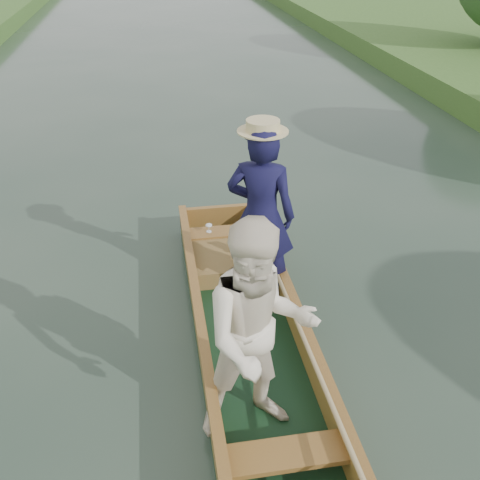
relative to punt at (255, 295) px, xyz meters
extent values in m
plane|color=#283D30|center=(-0.01, 0.21, -0.82)|extent=(120.00, 120.00, 0.00)
cube|color=#13321A|center=(-0.01, 0.21, -0.78)|extent=(1.10, 5.00, 0.08)
cube|color=olive|center=(-0.52, 0.21, -0.58)|extent=(0.08, 5.00, 0.32)
cube|color=olive|center=(0.50, 0.21, -0.58)|extent=(0.08, 5.00, 0.32)
cube|color=olive|center=(-0.01, 2.67, -0.58)|extent=(1.10, 0.08, 0.32)
cube|color=olive|center=(-0.52, 0.21, -0.40)|extent=(0.10, 5.00, 0.04)
cube|color=olive|center=(0.50, 0.21, -0.40)|extent=(0.10, 5.00, 0.04)
cube|color=olive|center=(-0.01, 2.11, -0.52)|extent=(0.94, 0.30, 0.05)
cube|color=olive|center=(-0.01, -1.39, -0.52)|extent=(0.94, 0.30, 0.05)
imported|color=#131138|center=(0.26, 1.02, 0.29)|extent=(0.89, 0.74, 2.07)
cylinder|color=beige|center=(0.26, 1.02, 1.29)|extent=(0.52, 0.52, 0.12)
imported|color=white|center=(-0.13, -0.85, 0.27)|extent=(1.03, 0.83, 2.01)
cube|color=#995531|center=(-0.03, 1.61, -0.63)|extent=(0.85, 0.90, 0.22)
sphere|color=tan|center=(0.21, 1.51, -0.42)|extent=(0.18, 0.18, 0.18)
sphere|color=tan|center=(0.21, 1.50, -0.29)|extent=(0.13, 0.13, 0.13)
sphere|color=tan|center=(0.16, 1.50, -0.24)|extent=(0.05, 0.05, 0.05)
sphere|color=tan|center=(0.26, 1.50, -0.24)|extent=(0.05, 0.05, 0.05)
sphere|color=tan|center=(0.21, 1.45, -0.31)|extent=(0.05, 0.05, 0.05)
sphere|color=tan|center=(0.13, 1.49, -0.40)|extent=(0.06, 0.06, 0.06)
sphere|color=tan|center=(0.29, 1.49, -0.40)|extent=(0.06, 0.06, 0.06)
sphere|color=tan|center=(0.17, 1.48, -0.50)|extent=(0.07, 0.07, 0.07)
sphere|color=tan|center=(0.26, 1.48, -0.50)|extent=(0.07, 0.07, 0.07)
cylinder|color=silver|center=(-0.21, 2.11, -0.49)|extent=(0.07, 0.07, 0.01)
cylinder|color=silver|center=(-0.21, 2.11, -0.45)|extent=(0.01, 0.01, 0.08)
ellipsoid|color=silver|center=(-0.21, 2.11, -0.40)|extent=(0.09, 0.09, 0.05)
cylinder|color=tan|center=(0.42, 0.18, -0.36)|extent=(0.04, 4.40, 0.20)
camera|label=1|loc=(-0.81, -4.00, 3.07)|focal=40.00mm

